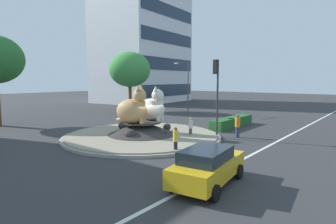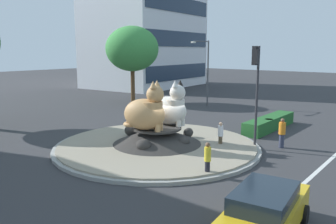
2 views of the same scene
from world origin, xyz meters
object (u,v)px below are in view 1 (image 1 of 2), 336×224
object	(u,v)px
cat_statue_white	(153,108)
litter_bin	(231,123)
cat_statue_calico	(133,109)
pedestrian_white_shirt	(191,127)
pedestrian_yellow_shirt	(176,140)
sedan_on_far_lane	(208,166)
traffic_light_mast	(216,82)
office_tower	(143,28)
pedestrian_orange_shirt	(238,126)
second_tree_near_tower	(130,69)
streetlight_arm	(187,83)

from	to	relation	value
cat_statue_white	litter_bin	world-z (taller)	cat_statue_white
cat_statue_calico	pedestrian_white_shirt	bearing A→B (deg)	30.53
pedestrian_yellow_shirt	sedan_on_far_lane	size ratio (longest dim) A/B	0.35
traffic_light_mast	office_tower	distance (m)	38.65
pedestrian_yellow_shirt	litter_bin	bearing A→B (deg)	36.07
traffic_light_mast	sedan_on_far_lane	distance (m)	10.37
traffic_light_mast	pedestrian_orange_shirt	size ratio (longest dim) A/B	3.35
traffic_light_mast	pedestrian_yellow_shirt	xyz separation A→B (m)	(-5.46, -0.39, -3.40)
litter_bin	cat_statue_white	bearing A→B (deg)	155.24
second_tree_near_tower	sedan_on_far_lane	size ratio (longest dim) A/B	1.81
cat_statue_white	pedestrian_yellow_shirt	xyz separation A→B (m)	(-3.20, -4.66, -1.37)
traffic_light_mast	sedan_on_far_lane	size ratio (longest dim) A/B	1.30
office_tower	streetlight_arm	xyz separation A→B (m)	(-11.63, -18.76, -10.65)
pedestrian_white_shirt	litter_bin	bearing A→B (deg)	-26.65
cat_statue_calico	office_tower	bearing A→B (deg)	114.84
cat_statue_calico	litter_bin	world-z (taller)	cat_statue_calico
cat_statue_calico	sedan_on_far_lane	size ratio (longest dim) A/B	0.68
cat_statue_white	traffic_light_mast	distance (m)	5.25
pedestrian_white_shirt	sedan_on_far_lane	distance (m)	9.84
office_tower	pedestrian_white_shirt	world-z (taller)	office_tower
streetlight_arm	cat_statue_calico	bearing A→B (deg)	29.52
streetlight_arm	sedan_on_far_lane	distance (m)	25.25
cat_statue_calico	second_tree_near_tower	bearing A→B (deg)	119.24
pedestrian_white_shirt	office_tower	bearing A→B (deg)	27.97
cat_statue_calico	traffic_light_mast	world-z (taller)	traffic_light_mast
traffic_light_mast	sedan_on_far_lane	world-z (taller)	traffic_light_mast
streetlight_arm	pedestrian_orange_shirt	world-z (taller)	streetlight_arm
office_tower	pedestrian_yellow_shirt	distance (m)	43.35
cat_statue_white	litter_bin	xyz separation A→B (m)	(6.99, -3.22, -1.78)
pedestrian_yellow_shirt	pedestrian_white_shirt	distance (m)	4.91
office_tower	pedestrian_orange_shirt	size ratio (longest dim) A/B	16.61
traffic_light_mast	sedan_on_far_lane	xyz separation A→B (m)	(-8.69, -4.51, -3.42)
office_tower	litter_bin	bearing A→B (deg)	-127.95
sedan_on_far_lane	streetlight_arm	bearing A→B (deg)	29.64
cat_statue_calico	traffic_light_mast	distance (m)	6.43
cat_statue_calico	office_tower	size ratio (longest dim) A/B	0.11
office_tower	pedestrian_white_shirt	xyz separation A→B (m)	(-23.92, -27.76, -13.74)
traffic_light_mast	pedestrian_yellow_shirt	size ratio (longest dim) A/B	3.65
traffic_light_mast	pedestrian_yellow_shirt	world-z (taller)	traffic_light_mast
traffic_light_mast	streetlight_arm	xyz separation A→B (m)	(11.33, 10.58, -0.35)
traffic_light_mast	pedestrian_white_shirt	size ratio (longest dim) A/B	3.82
cat_statue_white	traffic_light_mast	size ratio (longest dim) A/B	0.47
second_tree_near_tower	pedestrian_white_shirt	distance (m)	20.07
office_tower	pedestrian_orange_shirt	world-z (taller)	office_tower
second_tree_near_tower	litter_bin	size ratio (longest dim) A/B	9.14
cat_statue_white	streetlight_arm	xyz separation A→B (m)	(13.59, 6.31, 1.68)
second_tree_near_tower	pedestrian_orange_shirt	xyz separation A→B (m)	(-7.51, -19.56, -4.87)
traffic_light_mast	second_tree_near_tower	world-z (taller)	second_tree_near_tower
pedestrian_yellow_shirt	litter_bin	distance (m)	10.30
second_tree_near_tower	traffic_light_mast	bearing A→B (deg)	-115.67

